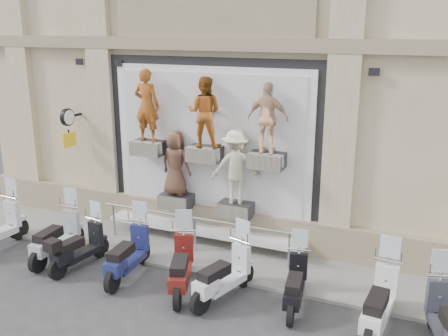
{
  "coord_description": "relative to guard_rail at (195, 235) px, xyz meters",
  "views": [
    {
      "loc": [
        4.92,
        -7.79,
        5.27
      ],
      "look_at": [
        0.79,
        1.9,
        2.24
      ],
      "focal_mm": 40.0,
      "sensor_mm": 36.0,
      "label": 1
    }
  ],
  "objects": [
    {
      "name": "ground",
      "position": [
        0.0,
        -2.0,
        -0.47
      ],
      "size": [
        90.0,
        90.0,
        0.0
      ],
      "primitive_type": "plane",
      "color": "#323235",
      "rests_on": "ground"
    },
    {
      "name": "sidewalk",
      "position": [
        0.0,
        0.1,
        -0.43
      ],
      "size": [
        16.0,
        2.2,
        0.08
      ],
      "primitive_type": "cube",
      "color": "gray",
      "rests_on": "ground"
    },
    {
      "name": "shop_vitrine",
      "position": [
        0.07,
        0.75,
        1.92
      ],
      "size": [
        5.6,
        1.0,
        4.3
      ],
      "color": "black",
      "rests_on": "ground"
    },
    {
      "name": "guard_rail",
      "position": [
        0.0,
        0.0,
        0.0
      ],
      "size": [
        5.06,
        0.1,
        0.93
      ],
      "primitive_type": null,
      "color": "#9EA0A5",
      "rests_on": "ground"
    },
    {
      "name": "clock_sign_bracket",
      "position": [
        -3.9,
        0.47,
        2.34
      ],
      "size": [
        0.1,
        0.8,
        1.02
      ],
      "color": "black",
      "rests_on": "ground"
    },
    {
      "name": "scooter_c",
      "position": [
        -2.81,
        -1.52,
        0.31
      ],
      "size": [
        0.66,
        1.93,
        1.54
      ],
      "primitive_type": null,
      "rotation": [
        0.0,
        0.0,
        0.06
      ],
      "color": "#939B9F",
      "rests_on": "ground"
    },
    {
      "name": "scooter_d",
      "position": [
        -2.06,
        -1.67,
        0.24
      ],
      "size": [
        0.76,
        1.78,
        1.4
      ],
      "primitive_type": null,
      "rotation": [
        0.0,
        0.0,
        -0.15
      ],
      "color": "black",
      "rests_on": "ground"
    },
    {
      "name": "scooter_e",
      "position": [
        -0.81,
        -1.62,
        0.3
      ],
      "size": [
        0.71,
        1.92,
        1.53
      ],
      "primitive_type": null,
      "rotation": [
        0.0,
        0.0,
        0.09
      ],
      "color": "#161C4E",
      "rests_on": "ground"
    },
    {
      "name": "scooter_f",
      "position": [
        0.52,
        -1.69,
        0.31
      ],
      "size": [
        1.21,
        1.97,
        1.54
      ],
      "primitive_type": null,
      "rotation": [
        0.0,
        0.0,
        0.37
      ],
      "color": "#601410",
      "rests_on": "ground"
    },
    {
      "name": "scooter_g",
      "position": [
        1.44,
        -1.66,
        0.29
      ],
      "size": [
        1.06,
        1.94,
        1.51
      ],
      "primitive_type": null,
      "rotation": [
        0.0,
        0.0,
        -0.29
      ],
      "color": "silver",
      "rests_on": "ground"
    },
    {
      "name": "scooter_h",
      "position": [
        2.82,
        -1.39,
        0.23
      ],
      "size": [
        0.75,
        1.77,
        1.39
      ],
      "primitive_type": null,
      "rotation": [
        0.0,
        0.0,
        0.15
      ],
      "color": "black",
      "rests_on": "ground"
    },
    {
      "name": "scooter_i",
      "position": [
        4.39,
        -1.58,
        0.33
      ],
      "size": [
        0.74,
        2.0,
        1.59
      ],
      "primitive_type": null,
      "rotation": [
        0.0,
        0.0,
        -0.09
      ],
      "color": "silver",
      "rests_on": "ground"
    }
  ]
}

